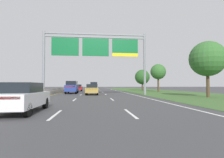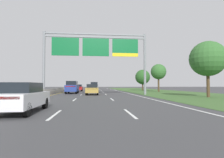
% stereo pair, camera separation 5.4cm
% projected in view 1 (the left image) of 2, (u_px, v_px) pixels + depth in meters
% --- Properties ---
extents(ground_plane, '(220.00, 220.00, 0.00)m').
position_uv_depth(ground_plane, '(93.00, 93.00, 33.24)').
color(ground_plane, '#3D3D3F').
extents(lane_striping, '(11.96, 106.00, 0.01)m').
position_uv_depth(lane_striping, '(93.00, 93.00, 32.79)').
color(lane_striping, white).
rests_on(lane_striping, ground).
extents(grass_verge_right, '(14.00, 110.00, 0.02)m').
position_uv_depth(grass_verge_right, '(166.00, 92.00, 34.69)').
color(grass_verge_right, '#3D602D').
rests_on(grass_verge_right, ground).
extents(median_barrier_concrete, '(0.60, 110.00, 0.85)m').
position_uv_depth(median_barrier_concrete, '(57.00, 91.00, 32.57)').
color(median_barrier_concrete, '#A8A399').
rests_on(median_barrier_concrete, ground).
extents(overhead_sign_gantry, '(15.06, 0.42, 9.14)m').
position_uv_depth(overhead_sign_gantry, '(96.00, 50.00, 26.12)').
color(overhead_sign_gantry, gray).
rests_on(overhead_sign_gantry, ground).
extents(pickup_truck_grey, '(2.06, 5.42, 2.20)m').
position_uv_depth(pickup_truck_grey, '(94.00, 86.00, 45.34)').
color(pickup_truck_grey, slate).
rests_on(pickup_truck_grey, ground).
extents(car_silver_centre_lane_sedan, '(1.91, 4.44, 1.57)m').
position_uv_depth(car_silver_centre_lane_sedan, '(93.00, 88.00, 34.68)').
color(car_silver_centre_lane_sedan, '#B2B5BA').
rests_on(car_silver_centre_lane_sedan, ground).
extents(car_red_left_lane_sedan, '(1.86, 4.42, 1.57)m').
position_uv_depth(car_red_left_lane_sedan, '(78.00, 88.00, 42.85)').
color(car_red_left_lane_sedan, maroon).
rests_on(car_red_left_lane_sedan, ground).
extents(car_white_left_lane_sedan, '(1.83, 4.40, 1.57)m').
position_uv_depth(car_white_left_lane_sedan, '(22.00, 97.00, 9.45)').
color(car_white_left_lane_sedan, silver).
rests_on(car_white_left_lane_sedan, ground).
extents(car_gold_centre_lane_sedan, '(1.90, 4.43, 1.57)m').
position_uv_depth(car_gold_centre_lane_sedan, '(92.00, 89.00, 26.81)').
color(car_gold_centre_lane_sedan, '#A38438').
rests_on(car_gold_centre_lane_sedan, ground).
extents(car_blue_left_lane_suv, '(1.91, 4.70, 2.11)m').
position_uv_depth(car_blue_left_lane_suv, '(72.00, 87.00, 30.55)').
color(car_blue_left_lane_suv, navy).
rests_on(car_blue_left_lane_suv, ground).
extents(roadside_tree_near, '(4.15, 4.15, 6.63)m').
position_uv_depth(roadside_tree_near, '(207.00, 59.00, 21.20)').
color(roadside_tree_near, '#4C3823').
rests_on(roadside_tree_near, ground).
extents(roadside_tree_mid, '(3.28, 3.28, 5.94)m').
position_uv_depth(roadside_tree_mid, '(158.00, 72.00, 38.40)').
color(roadside_tree_mid, '#4C3823').
rests_on(roadside_tree_mid, ground).
extents(roadside_tree_far, '(4.04, 4.04, 5.68)m').
position_uv_depth(roadside_tree_far, '(142.00, 77.00, 49.33)').
color(roadside_tree_far, '#4C3823').
rests_on(roadside_tree_far, ground).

